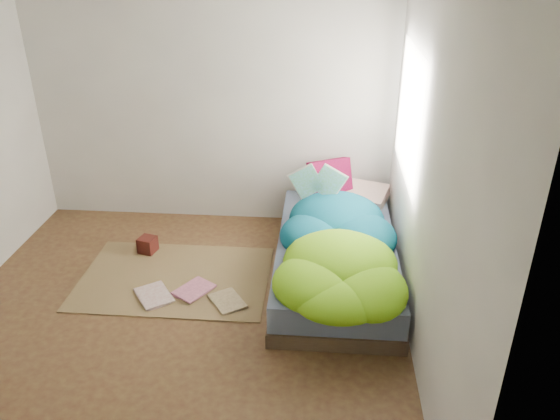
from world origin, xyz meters
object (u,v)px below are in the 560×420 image
Objects in this scene: pillow_magenta at (330,181)px; wooden_box at (148,245)px; floor_book_a at (140,300)px; floor_book_b at (184,285)px; bed at (336,258)px; open_book at (318,172)px.

pillow_magenta is 1.81m from wooden_box.
floor_book_b is at bearing 1.99° from floor_book_a.
bed is at bearing -112.42° from pillow_magenta.
pillow_magenta reaches higher than floor_book_b.
floor_book_b is (0.31, 0.23, 0.00)m from floor_book_a.
bed is 6.08× the size of floor_book_a.
bed is at bearing -16.36° from floor_book_a.
pillow_magenta reaches higher than wooden_box.
floor_book_b is (-1.19, -1.09, -0.52)m from pillow_magenta.
bed is at bearing -66.08° from open_book.
floor_book_a is at bearing -147.61° from open_book.
wooden_box is 0.47× the size of floor_book_b.
pillow_magenta is at bearing 6.15° from floor_book_a.
open_book is (-0.12, -0.41, 0.26)m from pillow_magenta.
pillow_magenta is 0.99× the size of open_book.
pillow_magenta reaches higher than floor_book_a.
floor_book_a is at bearing -161.09° from bed.
bed is at bearing 46.70° from floor_book_b.
floor_book_a is (-1.56, -0.54, -0.14)m from bed.
open_book is 2.83× the size of wooden_box.
pillow_magenta is 2.07m from floor_book_a.
wooden_box reaches higher than floor_book_b.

